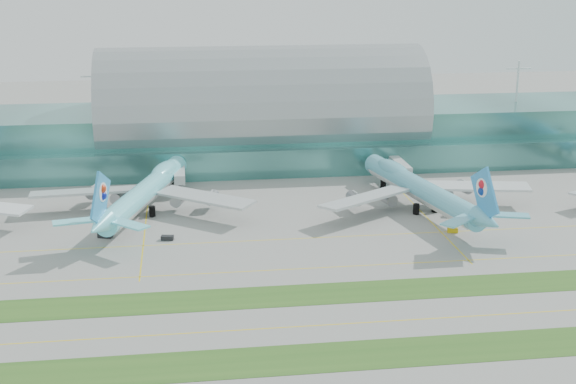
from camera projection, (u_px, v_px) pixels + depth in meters
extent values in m
plane|color=gray|center=(321.00, 298.00, 181.43)|extent=(700.00, 700.00, 0.00)
cube|color=#3D7A75|center=(261.00, 134.00, 302.24)|extent=(340.00, 42.00, 20.00)
cube|color=#3D7A75|center=(268.00, 162.00, 280.82)|extent=(340.00, 8.00, 10.00)
ellipsoid|color=#9EA5A8|center=(261.00, 108.00, 299.43)|extent=(340.00, 46.20, 16.17)
cylinder|color=white|center=(261.00, 87.00, 297.19)|extent=(0.80, 0.80, 16.00)
cube|color=#B2B7B7|center=(180.00, 172.00, 266.22)|extent=(3.50, 22.00, 3.00)
cylinder|color=black|center=(180.00, 191.00, 257.69)|extent=(1.00, 1.00, 4.00)
cube|color=#B2B7B7|center=(399.00, 165.00, 275.91)|extent=(3.50, 22.00, 3.00)
cylinder|color=black|center=(406.00, 182.00, 267.38)|extent=(1.00, 1.00, 4.00)
cube|color=#2D591E|center=(346.00, 356.00, 154.79)|extent=(420.00, 12.00, 0.08)
cube|color=#2D591E|center=(319.00, 294.00, 183.32)|extent=(420.00, 12.00, 0.08)
cube|color=yellow|center=(332.00, 324.00, 168.11)|extent=(420.00, 0.35, 0.01)
cube|color=yellow|center=(308.00, 268.00, 198.54)|extent=(420.00, 0.35, 0.01)
cube|color=yellow|center=(295.00, 239.00, 219.46)|extent=(420.00, 0.35, 0.01)
cylinder|color=#6EE6F3|center=(146.00, 191.00, 241.15)|extent=(25.09, 64.22, 6.51)
ellipsoid|color=#6EE6F3|center=(164.00, 170.00, 257.93)|extent=(11.65, 20.74, 4.64)
cone|color=#6EE6F3|center=(179.00, 163.00, 274.40)|extent=(7.75, 6.91, 6.51)
cone|color=#6EE6F3|center=(99.00, 226.00, 205.96)|extent=(8.66, 10.84, 6.19)
cube|color=#B9BFC0|center=(84.00, 192.00, 242.15)|extent=(32.09, 10.72, 1.28)
cylinder|color=#919298|center=(106.00, 194.00, 247.42)|extent=(5.09, 6.56, 3.57)
cube|color=#B9BFC0|center=(205.00, 197.00, 236.41)|extent=(29.51, 25.92, 1.28)
cylinder|color=#919298|center=(195.00, 198.00, 243.12)|extent=(5.09, 6.56, 3.57)
cube|color=#3091D5|center=(100.00, 199.00, 206.09)|extent=(4.60, 13.40, 15.14)
cylinder|color=white|center=(102.00, 192.00, 206.64)|extent=(2.36, 5.10, 5.04)
cylinder|color=black|center=(171.00, 185.00, 265.96)|extent=(1.89, 1.89, 3.15)
cylinder|color=black|center=(132.00, 210.00, 239.01)|extent=(1.89, 1.89, 3.15)
cylinder|color=black|center=(152.00, 211.00, 238.05)|extent=(1.89, 1.89, 3.15)
cylinder|color=#5DB6CD|center=(420.00, 189.00, 243.63)|extent=(19.53, 65.55, 6.56)
ellipsoid|color=#5DB6CD|center=(393.00, 169.00, 259.75)|extent=(10.09, 20.77, 4.67)
cone|color=#5DB6CD|center=(370.00, 162.00, 275.62)|extent=(7.48, 6.49, 6.56)
cone|color=#5DB6CD|center=(487.00, 221.00, 209.74)|extent=(8.01, 10.57, 6.23)
cube|color=silver|center=(365.00, 198.00, 235.80)|extent=(30.84, 24.16, 1.29)
cylinder|color=gray|center=(372.00, 198.00, 243.10)|extent=(4.69, 6.42, 3.60)
cube|color=silver|center=(478.00, 186.00, 247.86)|extent=(32.64, 13.59, 1.29)
cylinder|color=gray|center=(454.00, 190.00, 252.15)|extent=(4.69, 6.42, 3.60)
cube|color=#3293E0|center=(485.00, 195.00, 209.78)|extent=(3.40, 13.74, 15.24)
cylinder|color=white|center=(483.00, 188.00, 210.30)|extent=(1.95, 5.16, 5.08)
cylinder|color=black|center=(383.00, 183.00, 267.56)|extent=(1.90, 1.90, 3.17)
cylinder|color=black|center=(416.00, 209.00, 240.16)|extent=(1.90, 1.90, 3.17)
cylinder|color=black|center=(435.00, 207.00, 242.17)|extent=(1.90, 1.90, 3.17)
cube|color=black|center=(105.00, 235.00, 220.21)|extent=(4.25, 3.09, 1.54)
cube|color=black|center=(167.00, 238.00, 218.31)|extent=(3.64, 2.26, 1.23)
cube|color=#C6A40B|center=(453.00, 230.00, 224.33)|extent=(3.15, 2.16, 1.27)
cube|color=black|center=(451.00, 214.00, 238.00)|extent=(3.99, 3.03, 1.56)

